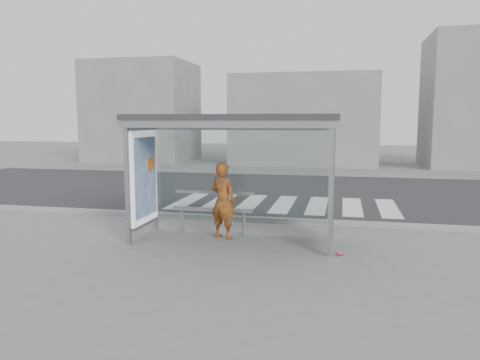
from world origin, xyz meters
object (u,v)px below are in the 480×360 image
person (223,201)px  soda_can (340,254)px  bench (213,209)px  bus_shelter (216,146)px

person → soda_can: size_ratio=13.35×
bench → soda_can: (2.77, -1.10, -0.52)m
bench → soda_can: 3.03m
bus_shelter → bench: size_ratio=2.35×
bus_shelter → person: size_ratio=2.61×
soda_can → person: bearing=162.2°
soda_can → bench: bearing=158.4°
bus_shelter → person: bus_shelter is taller
bus_shelter → soda_can: (2.57, -0.66, -1.95)m
person → bench: bearing=-25.3°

